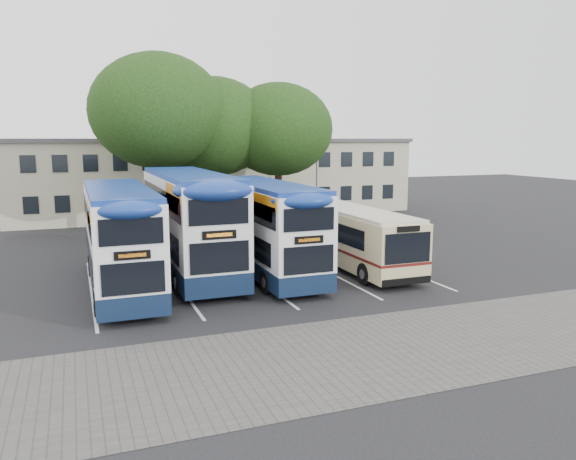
# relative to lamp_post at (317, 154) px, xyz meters

# --- Properties ---
(ground) EXTENTS (120.00, 120.00, 0.00)m
(ground) POSITION_rel_lamp_post_xyz_m (-6.00, -19.97, -5.08)
(ground) COLOR black
(ground) RESTS_ON ground
(paving_strip) EXTENTS (40.00, 6.00, 0.01)m
(paving_strip) POSITION_rel_lamp_post_xyz_m (-8.00, -24.97, -5.08)
(paving_strip) COLOR #595654
(paving_strip) RESTS_ON ground
(bay_lines) EXTENTS (14.12, 11.00, 0.01)m
(bay_lines) POSITION_rel_lamp_post_xyz_m (-9.75, -14.97, -5.08)
(bay_lines) COLOR silver
(bay_lines) RESTS_ON ground
(depot_building) EXTENTS (32.40, 8.40, 6.20)m
(depot_building) POSITION_rel_lamp_post_xyz_m (-6.00, 7.02, -1.93)
(depot_building) COLOR #B5AF92
(depot_building) RESTS_ON ground
(lamp_post) EXTENTS (0.25, 1.05, 9.06)m
(lamp_post) POSITION_rel_lamp_post_xyz_m (0.00, 0.00, 0.00)
(lamp_post) COLOR gray
(lamp_post) RESTS_ON ground
(tree_left) EXTENTS (8.35, 8.35, 11.43)m
(tree_left) POSITION_rel_lamp_post_xyz_m (-12.07, -2.91, 2.79)
(tree_left) COLOR black
(tree_left) RESTS_ON ground
(tree_mid) EXTENTS (7.71, 7.71, 10.26)m
(tree_mid) POSITION_rel_lamp_post_xyz_m (-8.25, -1.59, 1.88)
(tree_mid) COLOR black
(tree_mid) RESTS_ON ground
(tree_right) EXTENTS (7.35, 7.35, 9.93)m
(tree_right) POSITION_rel_lamp_post_xyz_m (-4.07, -2.67, 1.71)
(tree_right) COLOR black
(tree_right) RESTS_ON ground
(bus_dd_left) EXTENTS (2.48, 10.21, 4.25)m
(bus_dd_left) POSITION_rel_lamp_post_xyz_m (-15.54, -15.22, -2.74)
(bus_dd_left) COLOR #10203C
(bus_dd_left) RESTS_ON ground
(bus_dd_mid) EXTENTS (2.72, 11.22, 4.68)m
(bus_dd_mid) POSITION_rel_lamp_post_xyz_m (-12.30, -13.31, -2.51)
(bus_dd_mid) COLOR #10203C
(bus_dd_mid) RESTS_ON ground
(bus_dd_right) EXTENTS (2.46, 10.15, 4.23)m
(bus_dd_right) POSITION_rel_lamp_post_xyz_m (-9.07, -14.65, -2.75)
(bus_dd_right) COLOR #10203C
(bus_dd_right) RESTS_ON ground
(bus_single) EXTENTS (2.45, 9.61, 2.87)m
(bus_single) POSITION_rel_lamp_post_xyz_m (-4.68, -14.82, -3.46)
(bus_single) COLOR beige
(bus_single) RESTS_ON ground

